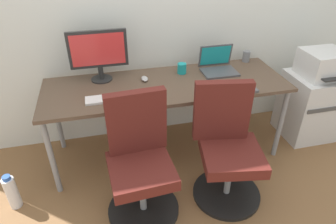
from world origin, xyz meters
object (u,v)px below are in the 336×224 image
Objects in this scene: printer at (323,64)px; coffee_mug at (182,68)px; side_cabinet at (311,105)px; open_laptop at (218,65)px; desktop_monitor at (98,52)px; office_chair_right at (227,150)px; water_bottle_on_floor at (12,192)px; office_chair_left at (140,163)px.

printer reaches higher than coffee_mug.
printer reaches higher than side_cabinet.
open_laptop is (-0.96, 0.19, 0.45)m from side_cabinet.
desktop_monitor is (-2.00, 0.25, 0.65)m from side_cabinet.
coffee_mug is at bearing 100.87° from office_chair_right.
open_laptop is (1.04, -0.06, -0.19)m from desktop_monitor.
side_cabinet is 2.80m from water_bottle_on_floor.
desktop_monitor reaches higher than side_cabinet.
office_chair_right reaches higher than side_cabinet.
coffee_mug is (0.52, 0.77, 0.35)m from office_chair_left.
office_chair_right is 1.32m from printer.
office_chair_left is 0.99m from coffee_mug.
desktop_monitor is 1.55× the size of open_laptop.
open_laptop is (0.18, 0.74, 0.36)m from office_chair_right.
office_chair_left is at bearing -12.75° from water_bottle_on_floor.
side_cabinet is at bearing -11.24° from open_laptop.
water_bottle_on_floor is at bearing -163.97° from open_laptop.
office_chair_right is (0.67, -0.00, 0.00)m from office_chair_left.
printer is at bearing -7.24° from desktop_monitor.
side_cabinet is 0.45m from printer.
office_chair_right is 1.30m from desktop_monitor.
office_chair_left reaches higher than coffee_mug.
side_cabinet is 2.12m from desktop_monitor.
side_cabinet is at bearing -9.65° from coffee_mug.
open_laptop is at bearing 76.10° from office_chair_right.
open_laptop is (1.81, 0.52, 0.63)m from water_bottle_on_floor.
office_chair_left is at bearing -163.13° from side_cabinet.
office_chair_right is at bearing -79.13° from coffee_mug.
office_chair_right is 1.67m from water_bottle_on_floor.
water_bottle_on_floor is 0.65× the size of desktop_monitor.
desktop_monitor is 1.06m from open_laptop.
office_chair_right is 1.43× the size of side_cabinet.
coffee_mug reaches higher than side_cabinet.
office_chair_left is at bearing -76.50° from desktop_monitor.
open_laptop is (0.85, 0.74, 0.36)m from office_chair_left.
office_chair_right is 2.35× the size of printer.
office_chair_right is 10.22× the size of coffee_mug.
desktop_monitor is 5.22× the size of coffee_mug.
office_chair_left reaches higher than printer.
desktop_monitor is at bearing 177.28° from coffee_mug.
office_chair_left is 3.03× the size of water_bottle_on_floor.
open_laptop is at bearing -3.43° from desktop_monitor.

